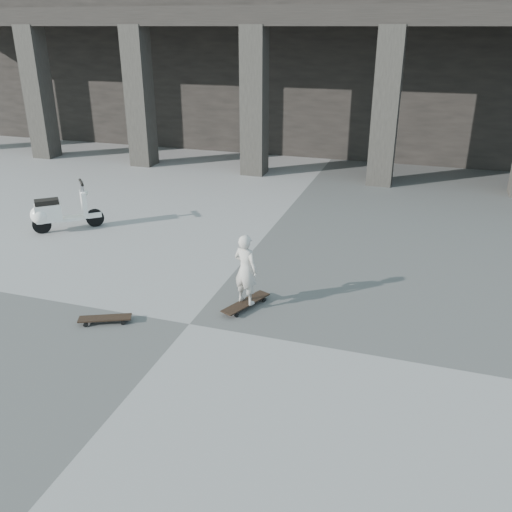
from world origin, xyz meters
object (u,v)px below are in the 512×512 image
(longboard, at_px, (246,303))
(scooter, at_px, (55,213))
(skateboard_spare, at_px, (105,319))
(child, at_px, (246,269))

(longboard, relative_size, scooter, 0.78)
(longboard, bearing_deg, skateboard_spare, 143.87)
(skateboard_spare, relative_size, scooter, 0.65)
(longboard, relative_size, child, 0.84)
(longboard, xyz_separation_m, skateboard_spare, (-1.79, -1.07, -0.00))
(skateboard_spare, xyz_separation_m, child, (1.79, 1.07, 0.57))
(scooter, bearing_deg, skateboard_spare, -85.64)
(skateboard_spare, bearing_deg, scooter, 111.00)
(scooter, bearing_deg, child, -62.88)
(child, bearing_deg, scooter, -2.70)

